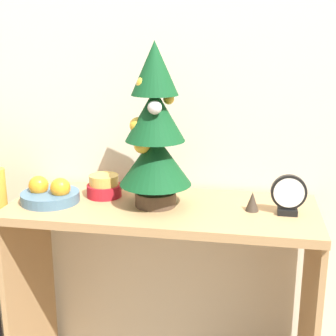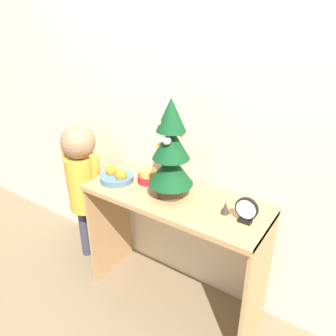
{
  "view_description": "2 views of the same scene",
  "coord_description": "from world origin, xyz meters",
  "px_view_note": "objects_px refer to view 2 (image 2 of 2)",
  "views": [
    {
      "loc": [
        0.3,
        -1.3,
        1.33
      ],
      "look_at": [
        0.02,
        0.22,
        0.91
      ],
      "focal_mm": 50.0,
      "sensor_mm": 36.0,
      "label": 1
    },
    {
      "loc": [
        0.87,
        -1.13,
        1.71
      ],
      "look_at": [
        -0.06,
        0.24,
        0.93
      ],
      "focal_mm": 35.0,
      "sensor_mm": 36.0,
      "label": 2
    }
  ],
  "objects_px": {
    "mini_tree": "(171,152)",
    "child_figure": "(82,177)",
    "fruit_bowl": "(117,176)",
    "desk_clock": "(246,211)",
    "singing_bowl": "(148,176)",
    "figurine": "(225,208)"
  },
  "relations": [
    {
      "from": "mini_tree",
      "to": "desk_clock",
      "type": "bearing_deg",
      "value": -1.5
    },
    {
      "from": "fruit_bowl",
      "to": "child_figure",
      "type": "relative_size",
      "value": 0.2
    },
    {
      "from": "singing_bowl",
      "to": "mini_tree",
      "type": "bearing_deg",
      "value": -16.85
    },
    {
      "from": "fruit_bowl",
      "to": "desk_clock",
      "type": "relative_size",
      "value": 1.51
    },
    {
      "from": "singing_bowl",
      "to": "fruit_bowl",
      "type": "bearing_deg",
      "value": -151.24
    },
    {
      "from": "desk_clock",
      "to": "figurine",
      "type": "distance_m",
      "value": 0.12
    },
    {
      "from": "singing_bowl",
      "to": "figurine",
      "type": "height_order",
      "value": "singing_bowl"
    },
    {
      "from": "fruit_bowl",
      "to": "desk_clock",
      "type": "bearing_deg",
      "value": 1.37
    },
    {
      "from": "child_figure",
      "to": "figurine",
      "type": "bearing_deg",
      "value": 0.18
    },
    {
      "from": "desk_clock",
      "to": "child_figure",
      "type": "height_order",
      "value": "child_figure"
    },
    {
      "from": "singing_bowl",
      "to": "child_figure",
      "type": "distance_m",
      "value": 0.55
    },
    {
      "from": "mini_tree",
      "to": "desk_clock",
      "type": "distance_m",
      "value": 0.49
    },
    {
      "from": "mini_tree",
      "to": "fruit_bowl",
      "type": "xyz_separation_m",
      "value": [
        -0.38,
        -0.03,
        -0.24
      ]
    },
    {
      "from": "singing_bowl",
      "to": "figurine",
      "type": "xyz_separation_m",
      "value": [
        0.54,
        -0.06,
        -0.0
      ]
    },
    {
      "from": "figurine",
      "to": "fruit_bowl",
      "type": "bearing_deg",
      "value": -177.07
    },
    {
      "from": "fruit_bowl",
      "to": "child_figure",
      "type": "height_order",
      "value": "child_figure"
    },
    {
      "from": "desk_clock",
      "to": "figurine",
      "type": "height_order",
      "value": "desk_clock"
    },
    {
      "from": "fruit_bowl",
      "to": "singing_bowl",
      "type": "bearing_deg",
      "value": 28.76
    },
    {
      "from": "mini_tree",
      "to": "fruit_bowl",
      "type": "relative_size",
      "value": 2.7
    },
    {
      "from": "mini_tree",
      "to": "figurine",
      "type": "distance_m",
      "value": 0.41
    },
    {
      "from": "mini_tree",
      "to": "child_figure",
      "type": "xyz_separation_m",
      "value": [
        -0.74,
        0.0,
        -0.36
      ]
    },
    {
      "from": "child_figure",
      "to": "singing_bowl",
      "type": "bearing_deg",
      "value": 6.56
    }
  ]
}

